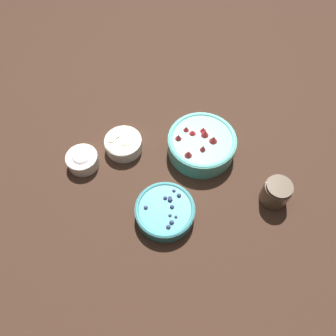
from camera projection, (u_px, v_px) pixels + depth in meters
ground_plane at (172, 175)px, 1.13m from camera, size 4.00×4.00×0.00m
bowl_strawberries at (202, 144)px, 1.14m from camera, size 0.24×0.24×0.10m
bowl_blueberries at (165, 211)px, 1.03m from camera, size 0.19×0.19×0.06m
bowl_bananas at (123, 143)px, 1.16m from camera, size 0.13×0.13×0.05m
bowl_cream at (82, 159)px, 1.13m from camera, size 0.11×0.11×0.06m
jar_chocolate at (276, 193)px, 1.05m from camera, size 0.09×0.09×0.09m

